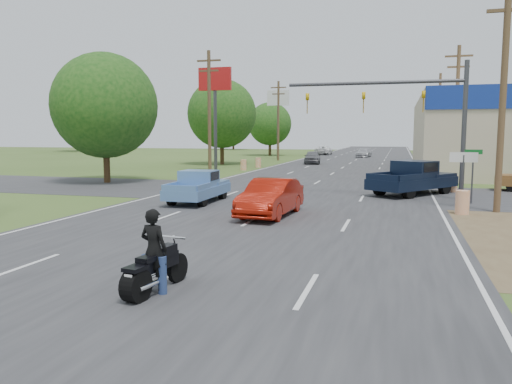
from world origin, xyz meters
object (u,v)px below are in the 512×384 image
(motorcycle, at_px, (153,272))
(rider, at_px, (154,254))
(red_convertible, at_px, (271,198))
(distant_car_grey, at_px, (312,157))
(blue_pickup, at_px, (199,186))
(navy_pickup, at_px, (414,178))
(distant_car_white, at_px, (324,150))
(distant_car_silver, at_px, (364,153))

(motorcycle, distance_m, rider, 0.37)
(red_convertible, height_order, distant_car_grey, red_convertible)
(blue_pickup, bearing_deg, navy_pickup, 29.78)
(distant_car_grey, relative_size, distant_car_white, 0.83)
(red_convertible, height_order, navy_pickup, navy_pickup)
(distant_car_white, bearing_deg, navy_pickup, 103.85)
(red_convertible, xyz_separation_m, motorcycle, (0.12, -10.39, -0.27))
(motorcycle, distance_m, navy_pickup, 20.51)
(distant_car_grey, bearing_deg, rider, -91.76)
(navy_pickup, height_order, distant_car_grey, navy_pickup)
(rider, relative_size, distant_car_silver, 0.39)
(motorcycle, height_order, distant_car_white, distant_car_white)
(blue_pickup, distance_m, distant_car_white, 59.01)
(blue_pickup, relative_size, distant_car_silver, 1.08)
(motorcycle, relative_size, distant_car_silver, 0.49)
(distant_car_grey, bearing_deg, blue_pickup, -97.35)
(distant_car_white, bearing_deg, red_convertible, 96.63)
(motorcycle, xyz_separation_m, blue_pickup, (-4.58, 13.57, 0.31))
(red_convertible, xyz_separation_m, distant_car_silver, (-0.02, 55.12, -0.11))
(distant_car_silver, bearing_deg, distant_car_grey, -96.33)
(red_convertible, xyz_separation_m, navy_pickup, (5.84, 9.30, 0.20))
(distant_car_grey, distance_m, distant_car_white, 25.76)
(red_convertible, bearing_deg, distant_car_white, 100.22)
(blue_pickup, bearing_deg, rider, -72.23)
(navy_pickup, distance_m, distant_car_silver, 46.20)
(motorcycle, distance_m, blue_pickup, 14.33)
(distant_car_white, bearing_deg, distant_car_grey, 95.77)
(blue_pickup, height_order, distant_car_grey, blue_pickup)
(blue_pickup, relative_size, navy_pickup, 0.81)
(distant_car_silver, relative_size, distant_car_white, 0.84)
(red_convertible, xyz_separation_m, distant_car_grey, (-4.45, 36.50, -0.01))
(motorcycle, bearing_deg, distant_car_white, 104.23)
(motorcycle, xyz_separation_m, distant_car_grey, (-4.57, 46.89, 0.26))
(distant_car_silver, bearing_deg, red_convertible, -82.91)
(navy_pickup, bearing_deg, motorcycle, -71.07)
(navy_pickup, xyz_separation_m, distant_car_silver, (-5.85, 45.82, -0.31))
(rider, height_order, distant_car_white, rider)
(blue_pickup, distance_m, distant_car_grey, 33.32)
(rider, height_order, distant_car_grey, rider)
(distant_car_grey, xyz_separation_m, distant_car_silver, (4.44, 18.63, -0.10))
(motorcycle, xyz_separation_m, rider, (0.01, 0.05, 0.37))
(motorcycle, distance_m, distant_car_white, 72.87)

